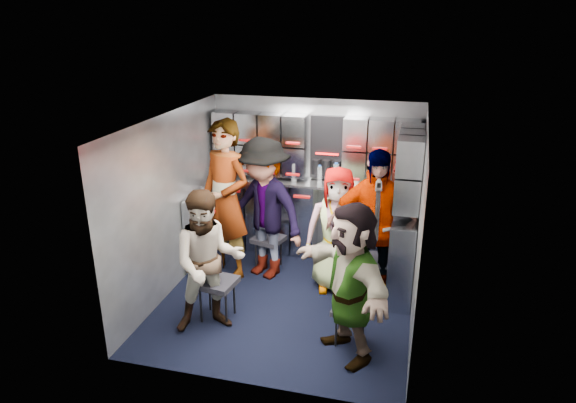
% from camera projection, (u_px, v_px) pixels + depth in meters
% --- Properties ---
extents(floor, '(3.00, 3.00, 0.00)m').
position_uv_depth(floor, '(288.00, 299.00, 5.98)').
color(floor, black).
rests_on(floor, ground).
extents(wall_back, '(2.80, 0.04, 2.10)m').
position_uv_depth(wall_back, '(315.00, 176.00, 6.98)').
color(wall_back, gray).
rests_on(wall_back, ground).
extents(wall_left, '(0.04, 3.00, 2.10)m').
position_uv_depth(wall_left, '(171.00, 204.00, 5.94)').
color(wall_left, gray).
rests_on(wall_left, ground).
extents(wall_right, '(0.04, 3.00, 2.10)m').
position_uv_depth(wall_right, '(419.00, 228.00, 5.29)').
color(wall_right, gray).
rests_on(wall_right, ground).
extents(ceiling, '(2.80, 3.00, 0.02)m').
position_uv_depth(ceiling, '(288.00, 120.00, 5.25)').
color(ceiling, silver).
rests_on(ceiling, wall_back).
extents(cart_bank_back, '(2.68, 0.38, 0.99)m').
position_uv_depth(cart_bank_back, '(311.00, 219.00, 6.98)').
color(cart_bank_back, '#969CA5').
rests_on(cart_bank_back, ground).
extents(cart_bank_left, '(0.38, 0.76, 0.99)m').
position_uv_depth(cart_bank_left, '(209.00, 231.00, 6.59)').
color(cart_bank_left, '#969CA5').
rests_on(cart_bank_left, ground).
extents(counter, '(2.68, 0.42, 0.03)m').
position_uv_depth(counter, '(312.00, 183.00, 6.80)').
color(counter, '#B6B8BD').
rests_on(counter, cart_bank_back).
extents(locker_bank_back, '(2.68, 0.28, 0.82)m').
position_uv_depth(locker_bank_back, '(313.00, 147.00, 6.69)').
color(locker_bank_back, '#969CA5').
rests_on(locker_bank_back, wall_back).
extents(locker_bank_right, '(0.28, 1.00, 0.82)m').
position_uv_depth(locker_bank_right, '(410.00, 167.00, 5.81)').
color(locker_bank_right, '#969CA5').
rests_on(locker_bank_right, wall_right).
extents(right_cabinet, '(0.28, 1.20, 1.00)m').
position_uv_depth(right_cabinet, '(402.00, 250.00, 6.06)').
color(right_cabinet, '#969CA5').
rests_on(right_cabinet, ground).
extents(coffee_niche, '(0.46, 0.16, 0.84)m').
position_uv_depth(coffee_niche, '(328.00, 148.00, 6.71)').
color(coffee_niche, black).
rests_on(coffee_niche, wall_back).
extents(red_latch_strip, '(2.60, 0.02, 0.03)m').
position_uv_depth(red_latch_strip, '(308.00, 197.00, 6.66)').
color(red_latch_strip, red).
rests_on(red_latch_strip, cart_bank_back).
extents(jump_seat_near_left, '(0.44, 0.42, 0.46)m').
position_uv_depth(jump_seat_near_left, '(217.00, 284.00, 5.47)').
color(jump_seat_near_left, black).
rests_on(jump_seat_near_left, ground).
extents(jump_seat_mid_left, '(0.44, 0.43, 0.43)m').
position_uv_depth(jump_seat_mid_left, '(268.00, 241.00, 6.59)').
color(jump_seat_mid_left, black).
rests_on(jump_seat_mid_left, ground).
extents(jump_seat_center, '(0.44, 0.42, 0.43)m').
position_uv_depth(jump_seat_center, '(338.00, 253.00, 6.27)').
color(jump_seat_center, black).
rests_on(jump_seat_center, ground).
extents(jump_seat_mid_right, '(0.43, 0.41, 0.45)m').
position_uv_depth(jump_seat_mid_right, '(372.00, 261.00, 6.02)').
color(jump_seat_mid_right, black).
rests_on(jump_seat_mid_right, ground).
extents(jump_seat_near_right, '(0.38, 0.37, 0.40)m').
position_uv_depth(jump_seat_near_right, '(351.00, 312.00, 5.08)').
color(jump_seat_near_right, black).
rests_on(jump_seat_near_right, ground).
extents(attendant_standing, '(0.86, 0.73, 1.99)m').
position_uv_depth(attendant_standing, '(226.00, 201.00, 6.21)').
color(attendant_standing, black).
rests_on(attendant_standing, ground).
extents(attendant_arc_a, '(0.92, 0.85, 1.53)m').
position_uv_depth(attendant_arc_a, '(209.00, 262.00, 5.19)').
color(attendant_arc_a, black).
rests_on(attendant_arc_a, ground).
extents(attendant_arc_b, '(1.31, 1.05, 1.77)m').
position_uv_depth(attendant_arc_b, '(264.00, 209.00, 6.25)').
color(attendant_arc_b, black).
rests_on(attendant_arc_b, ground).
extents(attendant_arc_c, '(0.81, 0.60, 1.51)m').
position_uv_depth(attendant_arc_c, '(337.00, 230.00, 5.98)').
color(attendant_arc_c, black).
rests_on(attendant_arc_c, ground).
extents(attendant_arc_d, '(1.11, 0.61, 1.80)m').
position_uv_depth(attendant_arc_d, '(373.00, 227.00, 5.68)').
color(attendant_arc_d, black).
rests_on(attendant_arc_d, ground).
extents(attendant_arc_e, '(1.28, 1.41, 1.57)m').
position_uv_depth(attendant_arc_e, '(350.00, 282.00, 4.77)').
color(attendant_arc_e, black).
rests_on(attendant_arc_e, ground).
extents(bottle_left, '(0.07, 0.07, 0.25)m').
position_uv_depth(bottle_left, '(294.00, 173.00, 6.76)').
color(bottle_left, white).
rests_on(bottle_left, counter).
extents(bottle_mid, '(0.06, 0.06, 0.23)m').
position_uv_depth(bottle_mid, '(320.00, 175.00, 6.68)').
color(bottle_mid, white).
rests_on(bottle_mid, counter).
extents(bottle_right, '(0.07, 0.07, 0.28)m').
position_uv_depth(bottle_right, '(336.00, 175.00, 6.62)').
color(bottle_right, white).
rests_on(bottle_right, counter).
extents(cup_left, '(0.09, 0.09, 0.10)m').
position_uv_depth(cup_left, '(222.00, 173.00, 7.01)').
color(cup_left, tan).
rests_on(cup_left, counter).
extents(cup_right, '(0.08, 0.08, 0.09)m').
position_uv_depth(cup_right, '(356.00, 184.00, 6.59)').
color(cup_right, tan).
rests_on(cup_right, counter).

